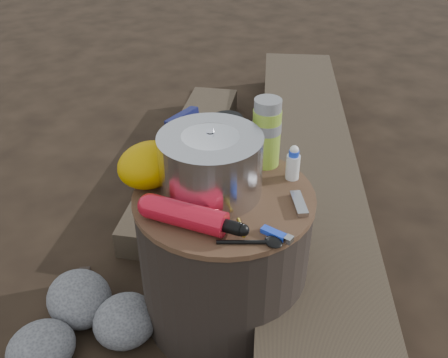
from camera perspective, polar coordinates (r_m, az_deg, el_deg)
ground at (r=1.57m, az=0.00°, el=-14.74°), size 60.00×60.00×0.00m
stump at (r=1.41m, az=0.00°, el=-8.92°), size 0.47×0.47×0.43m
log_main at (r=2.06m, az=9.40°, el=1.53°), size 1.69×1.86×0.18m
log_small at (r=2.18m, az=-4.01°, el=2.68°), size 1.06×1.03×0.10m
foil_windscreen at (r=1.25m, az=-1.56°, el=1.67°), size 0.26×0.26×0.16m
camping_pot at (r=1.25m, az=-1.53°, el=2.05°), size 0.17×0.17×0.17m
fuel_bottle at (r=1.16m, az=-4.35°, el=-4.20°), size 0.18×0.25×0.06m
thermos at (r=1.36m, az=4.91°, el=5.30°), size 0.08×0.08×0.19m
travel_mug at (r=1.41m, az=0.40°, el=4.93°), size 0.08×0.08×0.12m
stuff_sack at (r=1.30m, az=-8.56°, el=1.63°), size 0.17×0.14×0.12m
food_pouch at (r=1.38m, az=-4.46°, el=4.69°), size 0.12×0.06×0.15m
lighter at (r=1.15m, az=5.77°, el=-6.21°), size 0.04×0.08×0.01m
multitool at (r=1.25m, az=8.63°, el=-2.82°), size 0.07×0.10×0.01m
spork at (r=1.12m, az=2.30°, el=-7.24°), size 0.13×0.11×0.01m
squeeze_bottle at (r=1.33m, az=7.95°, el=1.72°), size 0.04×0.04×0.09m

